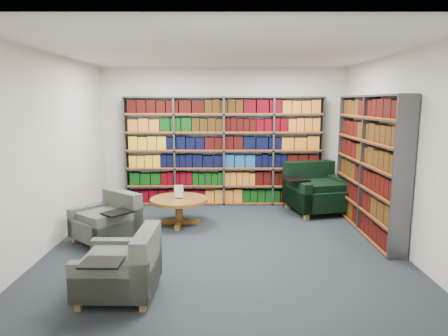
{
  "coord_description": "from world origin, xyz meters",
  "views": [
    {
      "loc": [
        -0.01,
        -5.76,
        2.11
      ],
      "look_at": [
        0.0,
        0.6,
        1.05
      ],
      "focal_mm": 32.0,
      "sensor_mm": 36.0,
      "label": 1
    }
  ],
  "objects_px": {
    "chair_teal_left": "(110,222)",
    "chair_green_right": "(315,192)",
    "chair_teal_front": "(126,270)",
    "coffee_table": "(179,204)"
  },
  "relations": [
    {
      "from": "chair_teal_front",
      "to": "coffee_table",
      "type": "distance_m",
      "value": 2.59
    },
    {
      "from": "chair_green_right",
      "to": "coffee_table",
      "type": "relative_size",
      "value": 1.35
    },
    {
      "from": "chair_teal_left",
      "to": "chair_green_right",
      "type": "relative_size",
      "value": 0.85
    },
    {
      "from": "chair_teal_left",
      "to": "chair_teal_front",
      "type": "distance_m",
      "value": 1.9
    },
    {
      "from": "chair_teal_left",
      "to": "chair_teal_front",
      "type": "xyz_separation_m",
      "value": [
        0.67,
        -1.78,
        0.0
      ]
    },
    {
      "from": "chair_green_right",
      "to": "coffee_table",
      "type": "distance_m",
      "value": 2.7
    },
    {
      "from": "chair_green_right",
      "to": "chair_teal_front",
      "type": "xyz_separation_m",
      "value": [
        -2.85,
        -3.46,
        -0.08
      ]
    },
    {
      "from": "chair_teal_left",
      "to": "chair_teal_front",
      "type": "height_order",
      "value": "chair_teal_front"
    },
    {
      "from": "chair_teal_left",
      "to": "chair_green_right",
      "type": "bearing_deg",
      "value": 25.45
    },
    {
      "from": "chair_teal_front",
      "to": "coffee_table",
      "type": "height_order",
      "value": "chair_teal_front"
    }
  ]
}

